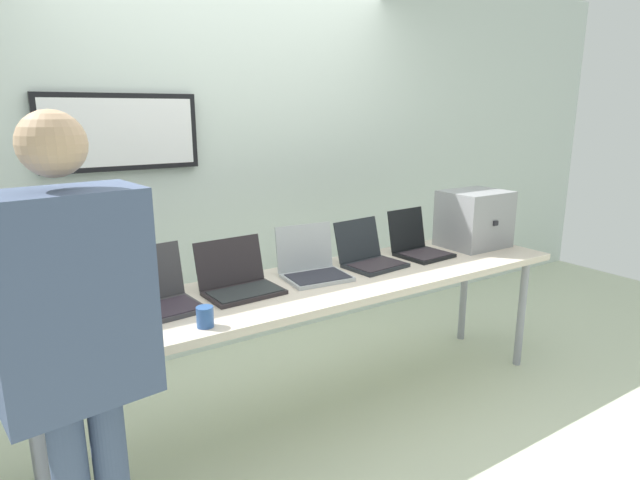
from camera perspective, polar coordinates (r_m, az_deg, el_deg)
name	(u,v)px	position (r m, az deg, el deg)	size (l,w,h in m)	color
ground	(322,413)	(3.20, 0.20, -18.27)	(8.00, 8.00, 0.04)	beige
back_wall	(230,155)	(3.71, -9.73, 9.03)	(8.00, 0.11, 2.76)	silver
workbench	(322,289)	(2.87, 0.21, -5.38)	(3.06, 0.70, 0.79)	beige
equipment_box	(474,219)	(3.68, 16.36, 2.23)	(0.42, 0.35, 0.37)	gray
laptop_station_0	(62,316)	(2.49, -26.12, -7.42)	(0.32, 0.29, 0.23)	black
laptop_station_1	(155,296)	(2.56, -17.47, -5.80)	(0.38, 0.35, 0.28)	#3A383A
laptop_station_2	(239,281)	(2.70, -8.82, -4.36)	(0.38, 0.32, 0.26)	#282325
laptop_station_3	(312,266)	(2.90, -0.85, -2.79)	(0.37, 0.34, 0.28)	#AAAFB3
laptop_station_4	(369,255)	(3.13, 5.29, -1.67)	(0.36, 0.35, 0.26)	#202529
laptop_station_5	(418,245)	(3.40, 10.52, -0.52)	(0.32, 0.34, 0.28)	black
person	(74,335)	(1.78, -25.08, -9.31)	(0.49, 0.63, 1.69)	#455574
coffee_mug	(205,317)	(2.31, -12.35, -8.13)	(0.07, 0.07, 0.09)	#2C5394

